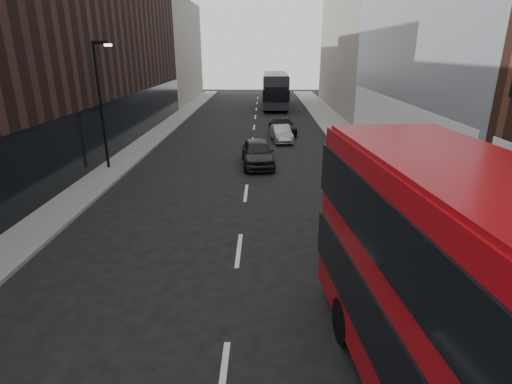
{
  "coord_description": "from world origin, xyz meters",
  "views": [
    {
      "loc": [
        0.83,
        -4.58,
        6.64
      ],
      "look_at": [
        0.62,
        7.1,
        2.5
      ],
      "focal_mm": 28.0,
      "sensor_mm": 36.0,
      "label": 1
    }
  ],
  "objects_px": {
    "car_a": "(258,152)",
    "car_c": "(282,126)",
    "grey_bus": "(276,89)",
    "car_b": "(281,133)",
    "street_lamp": "(101,98)"
  },
  "relations": [
    {
      "from": "grey_bus",
      "to": "car_b",
      "type": "xyz_separation_m",
      "value": [
        -0.09,
        -19.87,
        -1.55
      ]
    },
    {
      "from": "car_b",
      "to": "car_c",
      "type": "xyz_separation_m",
      "value": [
        0.21,
        3.1,
        0.04
      ]
    },
    {
      "from": "street_lamp",
      "to": "grey_bus",
      "type": "height_order",
      "value": "street_lamp"
    },
    {
      "from": "street_lamp",
      "to": "car_c",
      "type": "xyz_separation_m",
      "value": [
        10.66,
        11.1,
        -3.52
      ]
    },
    {
      "from": "car_c",
      "to": "car_a",
      "type": "bearing_deg",
      "value": -108.58
    },
    {
      "from": "car_a",
      "to": "car_b",
      "type": "distance_m",
      "value": 7.07
    },
    {
      "from": "car_a",
      "to": "car_b",
      "type": "height_order",
      "value": "car_a"
    },
    {
      "from": "car_b",
      "to": "car_c",
      "type": "height_order",
      "value": "car_c"
    },
    {
      "from": "car_b",
      "to": "grey_bus",
      "type": "bearing_deg",
      "value": 82.49
    },
    {
      "from": "car_b",
      "to": "car_c",
      "type": "bearing_deg",
      "value": 78.88
    },
    {
      "from": "street_lamp",
      "to": "car_a",
      "type": "xyz_separation_m",
      "value": [
        8.72,
        1.15,
        -3.39
      ]
    },
    {
      "from": "grey_bus",
      "to": "car_a",
      "type": "bearing_deg",
      "value": -92.97
    },
    {
      "from": "car_a",
      "to": "car_b",
      "type": "xyz_separation_m",
      "value": [
        1.73,
        6.85,
        -0.16
      ]
    },
    {
      "from": "street_lamp",
      "to": "car_b",
      "type": "bearing_deg",
      "value": 37.42
    },
    {
      "from": "car_a",
      "to": "car_c",
      "type": "relative_size",
      "value": 1.01
    }
  ]
}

